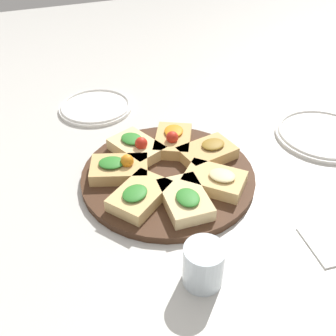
# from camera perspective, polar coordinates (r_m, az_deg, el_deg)

# --- Properties ---
(ground_plane) EXTENTS (3.00, 3.00, 0.00)m
(ground_plane) POSITION_cam_1_polar(r_m,az_deg,el_deg) (0.92, -0.00, -1.57)
(ground_plane) COLOR beige
(serving_board) EXTENTS (0.40, 0.40, 0.02)m
(serving_board) POSITION_cam_1_polar(r_m,az_deg,el_deg) (0.92, -0.00, -1.15)
(serving_board) COLOR #422819
(serving_board) RESTS_ON ground_plane
(focaccia_slice_0) EXTENTS (0.14, 0.11, 0.04)m
(focaccia_slice_0) POSITION_cam_1_polar(r_m,az_deg,el_deg) (0.95, 5.76, 2.30)
(focaccia_slice_0) COLOR tan
(focaccia_slice_0) RESTS_ON serving_board
(focaccia_slice_1) EXTENTS (0.14, 0.15, 0.05)m
(focaccia_slice_1) POSITION_cam_1_polar(r_m,az_deg,el_deg) (0.99, 0.72, 4.11)
(focaccia_slice_1) COLOR tan
(focaccia_slice_1) RESTS_ON serving_board
(focaccia_slice_2) EXTENTS (0.13, 0.15, 0.05)m
(focaccia_slice_2) POSITION_cam_1_polar(r_m,az_deg,el_deg) (0.97, -4.61, 3.08)
(focaccia_slice_2) COLOR #E5C689
(focaccia_slice_2) RESTS_ON serving_board
(focaccia_slice_3) EXTENTS (0.15, 0.12, 0.05)m
(focaccia_slice_3) POSITION_cam_1_polar(r_m,az_deg,el_deg) (0.90, -7.09, -0.03)
(focaccia_slice_3) COLOR tan
(focaccia_slice_3) RESTS_ON serving_board
(focaccia_slice_4) EXTENTS (0.16, 0.15, 0.04)m
(focaccia_slice_4) POSITION_cam_1_polar(r_m,az_deg,el_deg) (0.83, -4.16, -4.00)
(focaccia_slice_4) COLOR #DBB775
(focaccia_slice_4) RESTS_ON serving_board
(focaccia_slice_5) EXTENTS (0.09, 0.13, 0.04)m
(focaccia_slice_5) POSITION_cam_1_polar(r_m,az_deg,el_deg) (0.82, 2.50, -4.55)
(focaccia_slice_5) COLOR #E5C689
(focaccia_slice_5) RESTS_ON serving_board
(focaccia_slice_6) EXTENTS (0.15, 0.15, 0.04)m
(focaccia_slice_6) POSITION_cam_1_polar(r_m,az_deg,el_deg) (0.87, 6.84, -1.73)
(focaccia_slice_6) COLOR #DBB775
(focaccia_slice_6) RESTS_ON serving_board
(plate_left) EXTENTS (0.22, 0.22, 0.02)m
(plate_left) POSITION_cam_1_polar(r_m,az_deg,el_deg) (1.21, -10.45, 8.76)
(plate_left) COLOR white
(plate_left) RESTS_ON ground_plane
(plate_right) EXTENTS (0.26, 0.26, 0.02)m
(plate_right) POSITION_cam_1_polar(r_m,az_deg,el_deg) (1.14, 21.64, 4.55)
(plate_right) COLOR white
(plate_right) RESTS_ON ground_plane
(water_glass) EXTENTS (0.07, 0.07, 0.08)m
(water_glass) POSITION_cam_1_polar(r_m,az_deg,el_deg) (0.70, 5.17, -13.83)
(water_glass) COLOR silver
(water_glass) RESTS_ON ground_plane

